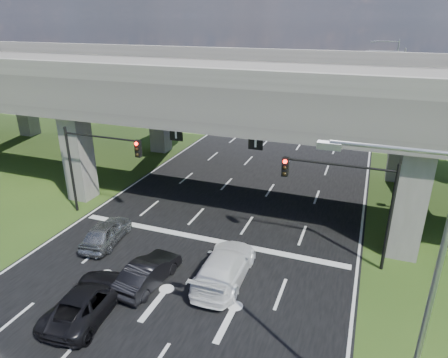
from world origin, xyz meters
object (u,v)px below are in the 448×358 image
Objects in this scene: streetlight_near at (415,292)px; car_dark at (148,272)px; signal_left at (96,158)px; car_white at (225,266)px; car_trailing at (88,300)px; streetlight_beyond at (391,74)px; streetlight_far at (393,96)px; signal_right at (348,192)px; car_silver at (106,232)px.

streetlight_near reaches higher than car_dark.
signal_left reaches higher than car_white.
car_dark is 0.76× the size of car_white.
car_trailing is at bearing -57.30° from signal_left.
streetlight_beyond is at bearing -111.41° from car_trailing.
car_trailing is (-12.60, -28.35, -5.13)m from streetlight_far.
car_trailing is (-12.60, 1.65, -5.13)m from streetlight_near.
signal_left is 1.10× the size of car_white.
streetlight_near is 2.03× the size of car_trailing.
streetlight_near reaches higher than signal_right.
signal_right reaches higher than car_dark.
signal_left is at bearing -116.43° from streetlight_beyond.
car_dark is (-8.84, -5.48, -3.47)m from signal_right.
streetlight_far is 25.57m from car_white.
signal_left is 26.95m from streetlight_far.
streetlight_near is 30.00m from streetlight_far.
signal_right reaches higher than car_trailing.
car_dark is at bearing -104.98° from streetlight_beyond.
signal_left is at bearing -22.33° from car_white.
streetlight_beyond is 46.39m from car_trailing.
car_trailing is at bearing 67.43° from car_dark.
signal_left is (-15.65, 0.00, 0.00)m from signal_right.
streetlight_beyond is 1.83× the size of car_white.
car_silver is at bearing -67.40° from car_trailing.
car_dark is at bearing -123.29° from car_trailing.
car_trailing is (2.90, -5.42, -0.02)m from car_silver.
streetlight_beyond reaches higher than car_dark.
car_white is at bearing -144.68° from signal_right.
car_white is at bearing 141.35° from streetlight_near.
streetlight_beyond is 43.31m from car_dark.
streetlight_beyond is (0.00, 16.00, 0.00)m from streetlight_far.
streetlight_far is at bearing 83.53° from signal_right.
car_silver is (-13.22, -2.87, -3.45)m from signal_right.
signal_left is at bearing -62.86° from car_trailing.
car_dark is 3.18m from car_trailing.
car_silver is 1.00× the size of car_dark.
signal_right is 1.22× the size of car_trailing.
signal_left reaches higher than car_silver.
car_white is (-7.66, -39.87, -5.02)m from streetlight_beyond.
signal_right reaches higher than car_silver.
signal_right is 0.60× the size of streetlight_far.
signal_right is at bearing 102.88° from streetlight_near.
car_dark is (-11.12, 4.46, -5.13)m from streetlight_near.
streetlight_beyond is at bearing 63.57° from signal_left.
signal_right is at bearing -146.77° from car_trailing.
signal_left is at bearing 150.98° from streetlight_near.
car_silver is at bearing -111.71° from streetlight_beyond.
car_white is at bearing -143.34° from car_trailing.
streetlight_near is at bearing -90.00° from streetlight_far.
signal_left is at bearing -131.78° from streetlight_far.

